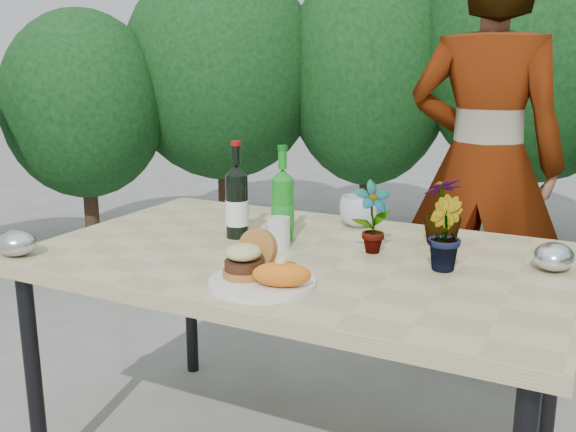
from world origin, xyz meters
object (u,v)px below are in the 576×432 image
at_px(patio_table, 300,270).
at_px(wine_bottle, 237,202).
at_px(person, 484,164).
at_px(dinner_plate, 262,282).

relative_size(patio_table, wine_bottle, 5.03).
height_order(wine_bottle, person, person).
height_order(patio_table, person, person).
height_order(dinner_plate, person, person).
bearing_deg(dinner_plate, person, 77.80).
distance_m(dinner_plate, wine_bottle, 0.49).
xyz_separation_m(dinner_plate, wine_bottle, (-0.30, 0.38, 0.11)).
bearing_deg(patio_table, dinner_plate, -82.21).
bearing_deg(dinner_plate, patio_table, 97.79).
distance_m(wine_bottle, person, 1.18).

